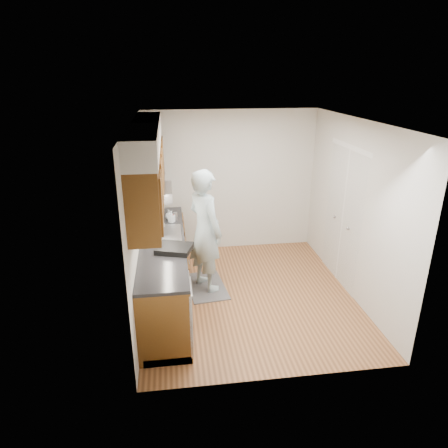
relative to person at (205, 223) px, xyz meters
name	(u,v)px	position (x,y,z in m)	size (l,w,h in m)	color
floor	(248,294)	(0.59, -0.30, -1.05)	(3.50, 3.50, 0.00)	#9B653B
ceiling	(252,121)	(0.59, -0.30, 1.45)	(3.50, 3.50, 0.00)	white
wall_left	(138,220)	(-0.91, -0.30, 0.20)	(0.02, 3.50, 2.50)	beige
wall_right	(354,210)	(2.09, -0.30, 0.20)	(0.02, 3.50, 2.50)	beige
wall_back	(231,182)	(0.59, 1.45, 0.20)	(3.00, 0.02, 2.50)	beige
counter	(164,270)	(-0.61, -0.30, -0.56)	(0.64, 2.80, 1.30)	brown
upper_cabinets	(148,167)	(-0.74, -0.26, 0.90)	(0.47, 2.80, 1.21)	brown
closet_door	(343,218)	(2.08, 0.00, -0.02)	(0.02, 1.22, 2.05)	silver
floor_mat	(206,286)	(0.00, 0.00, -1.04)	(0.54, 0.92, 0.02)	slate
person	(205,223)	(0.00, 0.00, 0.00)	(0.73, 0.48, 2.06)	#A2BCC5
soap_bottle_a	(156,214)	(-0.70, 0.41, 0.02)	(0.10, 0.10, 0.25)	silver
soap_bottle_b	(171,217)	(-0.47, 0.38, -0.02)	(0.08, 0.08, 0.18)	silver
soap_bottle_c	(169,215)	(-0.51, 0.52, -0.03)	(0.12, 0.12, 0.15)	silver
soda_can	(172,218)	(-0.47, 0.40, -0.05)	(0.06, 0.06, 0.12)	#A8271C
steel_can	(175,216)	(-0.41, 0.48, -0.05)	(0.07, 0.07, 0.12)	#A5A5AA
dish_rack	(174,248)	(-0.45, -0.67, -0.07)	(0.43, 0.36, 0.07)	black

